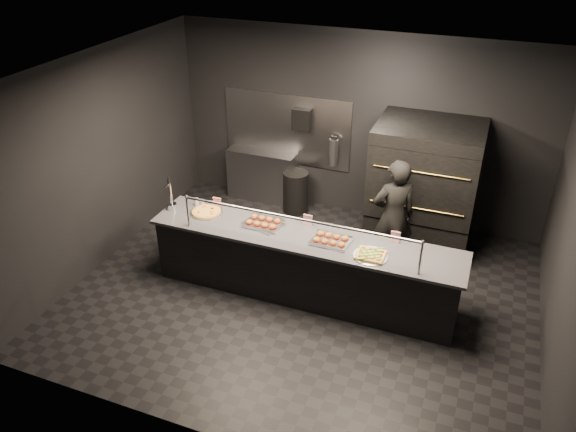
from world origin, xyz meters
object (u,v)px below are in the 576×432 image
Objects in this scene: beer_tap at (171,199)px; round_pizza at (206,212)px; slider_tray_b at (331,240)px; slider_tray_a at (263,222)px; prep_shelf at (262,175)px; fire_extinguisher at (334,152)px; square_pizza at (371,255)px; trash_bin at (296,192)px; pizza_oven at (424,185)px; service_counter at (304,265)px; worker at (393,217)px; towel_dispenser at (302,119)px.

round_pizza is (0.50, 0.07, -0.14)m from beer_tap.
slider_tray_a is at bearing 174.78° from slider_tray_b.
beer_tap is (-0.35, -2.31, 0.62)m from prep_shelf.
square_pizza is at bearing -63.84° from fire_extinguisher.
slider_tray_a reaches higher than trash_bin.
slider_tray_b is (2.31, -0.02, -0.12)m from beer_tap.
round_pizza is at bearing -105.09° from trash_bin.
round_pizza is at bearing 177.07° from slider_tray_b.
pizza_oven is 3.78× the size of fire_extinguisher.
slider_tray_b reaches higher than square_pizza.
square_pizza is at bearing -5.60° from round_pizza.
trash_bin is (-0.90, 2.12, -0.11)m from service_counter.
beer_tap is 2.86m from square_pizza.
slider_tray_b is at bearing -5.22° from slider_tray_a.
trash_bin is at bearing 112.99° from service_counter.
worker is at bearing -27.19° from prep_shelf.
service_counter is 9.09× the size of round_pizza.
towel_dispenser reaches higher than worker.
service_counter reaches higher than slider_tray_b.
pizza_oven is 1.63m from fire_extinguisher.
worker is (1.29, -1.38, -0.21)m from fire_extinguisher.
slider_tray_b is (1.96, -2.33, 0.50)m from prep_shelf.
round_pizza is at bearing 179.66° from slider_tray_a.
slider_tray_b is (-0.84, -1.91, -0.02)m from pizza_oven.
beer_tap is 1.18× the size of round_pizza.
square_pizza is (1.80, -2.54, -0.61)m from towel_dispenser.
beer_tap reaches higher than prep_shelf.
slider_tray_a is (-0.25, -2.32, -0.11)m from fire_extinguisher.
prep_shelf is 0.73m from trash_bin.
service_counter is 7.69× the size of beer_tap.
slider_tray_a is 1.33× the size of square_pizza.
round_pizza is at bearing -103.40° from towel_dispenser.
prep_shelf is at bearing -58.21° from worker.
worker reaches higher than prep_shelf.
beer_tap is at bearing -116.46° from trash_bin.
slider_tray_b is at bearing 29.50° from worker.
slider_tray_b is at bearing -49.99° from prep_shelf.
prep_shelf is at bearing 81.38° from beer_tap.
pizza_oven is 2.09m from slider_tray_b.
towel_dispenser is 0.62× the size of slider_tray_a.
trash_bin is (0.00, -0.27, -1.19)m from towel_dispenser.
round_pizza is 0.63× the size of trash_bin.
towel_dispenser reaches higher than fire_extinguisher.
service_counter is 2.82m from prep_shelf.
service_counter is 11.71× the size of towel_dispenser.
trash_bin is at bearing -15.90° from prep_shelf.
square_pizza is at bearing -54.64° from towel_dispenser.
trash_bin is at bearing 173.99° from pizza_oven.
prep_shelf is 2.38× the size of fire_extinguisher.
prep_shelf is at bearing 130.01° from slider_tray_b.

